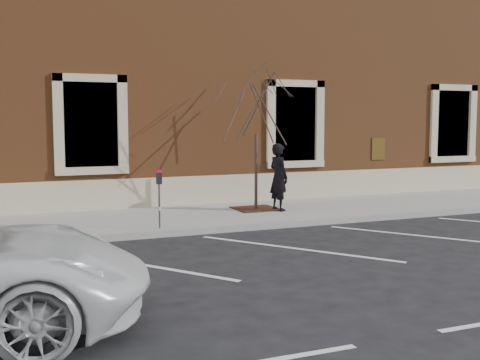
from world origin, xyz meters
name	(u,v)px	position (x,y,z in m)	size (l,w,h in m)	color
ground	(250,230)	(0.00, 0.00, 0.00)	(120.00, 120.00, 0.00)	#28282B
sidewalk_near	(223,216)	(0.00, 1.75, 0.07)	(40.00, 3.50, 0.15)	#B4B1A9
curb_near	(251,227)	(0.00, -0.05, 0.07)	(40.00, 0.12, 0.15)	#9E9E99
parking_stripes	(295,249)	(0.00, -2.20, 0.00)	(28.00, 4.40, 0.01)	silver
building_civic	(159,77)	(0.00, 7.74, 4.00)	(40.00, 8.62, 8.00)	brown
man	(279,177)	(1.49, 1.54, 1.03)	(0.64, 0.42, 1.77)	black
parking_meter	(159,188)	(-2.08, 0.21, 1.05)	(0.12, 0.09, 1.29)	#595B60
tree_grate	(256,209)	(1.03, 1.96, 0.16)	(1.10, 1.10, 0.03)	#422015
sapling	(256,113)	(1.03, 1.96, 2.71)	(2.20, 2.20, 3.66)	#443029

